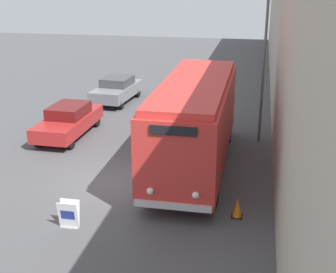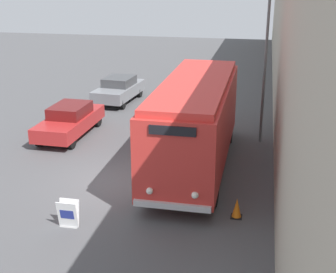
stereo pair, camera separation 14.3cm
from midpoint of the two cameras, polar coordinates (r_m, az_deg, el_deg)
name	(u,v)px [view 2 (the right image)]	position (r m, az deg, el deg)	size (l,w,h in m)	color
ground_plane	(119,182)	(17.49, -5.79, -5.56)	(80.00, 80.00, 0.00)	#4C4C4F
building_wall_right	(282,41)	(25.31, 13.84, 11.23)	(0.30, 60.00, 7.94)	#B2A893
vintage_bus	(195,120)	(18.08, 3.54, 2.03)	(2.55, 9.15, 3.51)	black
sign_board	(68,214)	(14.67, -11.79, -9.25)	(0.63, 0.33, 0.88)	gray
streetlamp	(266,47)	(20.83, 12.11, 10.67)	(0.36, 0.36, 6.72)	#595E60
parked_car_near	(70,120)	(22.49, -11.70, 1.97)	(1.86, 4.65, 1.48)	black
parked_car_mid	(119,89)	(28.04, -5.85, 5.77)	(2.18, 4.36, 1.47)	black
traffic_cone	(237,208)	(15.09, 8.65, -8.62)	(0.36, 0.36, 0.65)	black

